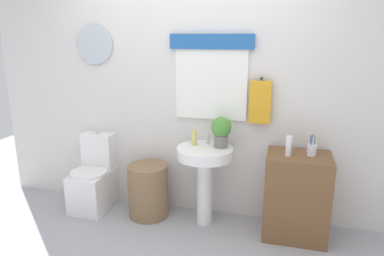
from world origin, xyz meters
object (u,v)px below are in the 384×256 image
Objects in this scene: toothbrush_cup at (312,150)px; wooden_cabinet at (296,196)px; laundry_hamper at (148,191)px; lotion_bottle at (289,146)px; soap_bottle at (194,138)px; potted_plant at (221,130)px; toilet at (94,180)px; pedestal_sink at (205,166)px.

wooden_cabinet is at bearing -168.63° from toothbrush_cup.
lotion_bottle is (1.35, -0.04, 0.60)m from laundry_hamper.
soap_bottle is 0.28m from potted_plant.
laundry_hamper is at bearing -179.27° from toothbrush_cup.
soap_bottle is 0.84× the size of lotion_bottle.
laundry_hamper is 1.00m from potted_plant.
lotion_bottle is 0.97× the size of toothbrush_cup.
toilet is 0.64m from laundry_hamper.
wooden_cabinet is (0.86, -0.00, -0.21)m from pedestal_sink.
pedestal_sink is 0.29m from soap_bottle.
lotion_bottle reaches higher than toilet.
lotion_bottle is at bearing -163.14° from toothbrush_cup.
soap_bottle is 0.89m from lotion_bottle.
potted_plant is 1.58× the size of toothbrush_cup.
soap_bottle reaches higher than laundry_hamper.
toilet is 2.76× the size of potted_plant.
lotion_bottle is at bearing -3.01° from pedestal_sink.
pedestal_sink is at bearing -1.69° from toilet.
wooden_cabinet is 0.91m from potted_plant.
pedestal_sink is at bearing -156.80° from potted_plant.
soap_bottle is (-0.12, 0.05, 0.26)m from pedestal_sink.
soap_bottle is (0.47, 0.05, 0.59)m from laundry_hamper.
laundry_hamper is 1.46m from wooden_cabinet.
lotion_bottle is at bearing -157.96° from wooden_cabinet.
lotion_bottle is at bearing -1.69° from laundry_hamper.
wooden_cabinet is 0.49m from lotion_bottle.
pedestal_sink is at bearing 180.00° from wooden_cabinet.
laundry_hamper is at bearing -175.31° from potted_plant.
laundry_hamper is 0.76m from soap_bottle.
toothbrush_cup is at bearing -1.60° from soap_bottle.
potted_plant reaches higher than pedestal_sink.
lotion_bottle is (0.76, -0.04, 0.28)m from pedestal_sink.
lotion_bottle is 0.21m from toothbrush_cup.
pedestal_sink is at bearing 0.00° from laundry_hamper.
wooden_cabinet is (1.45, 0.00, 0.12)m from laundry_hamper.
soap_bottle is (-0.98, 0.05, 0.47)m from wooden_cabinet.
laundry_hamper is (0.63, -0.04, -0.03)m from toilet.
toothbrush_cup reaches higher than laundry_hamper.
potted_plant reaches higher than laundry_hamper.
soap_bottle is at bearing 174.16° from lotion_bottle.
potted_plant is (-0.72, 0.06, 0.56)m from wooden_cabinet.
laundry_hamper is 3.62× the size of soap_bottle.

